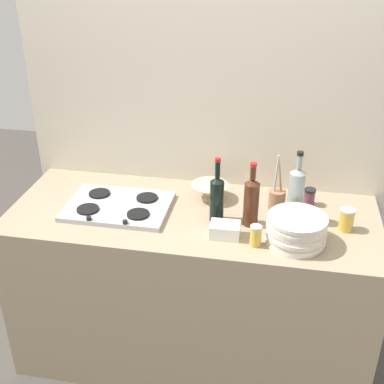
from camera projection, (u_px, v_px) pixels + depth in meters
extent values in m
plane|color=#47423D|center=(192.00, 349.00, 2.90)|extent=(6.00, 6.00, 0.00)
cube|color=tan|center=(192.00, 287.00, 2.68)|extent=(1.80, 0.70, 0.90)
cube|color=beige|center=(205.00, 121.00, 2.64)|extent=(1.90, 0.06, 2.47)
cube|color=#B2B2B7|center=(118.00, 206.00, 2.51)|extent=(0.50, 0.36, 0.02)
cylinder|color=black|center=(88.00, 209.00, 2.45)|extent=(0.11, 0.11, 0.01)
cylinder|color=black|center=(138.00, 214.00, 2.41)|extent=(0.11, 0.11, 0.01)
cylinder|color=black|center=(99.00, 193.00, 2.59)|extent=(0.11, 0.11, 0.01)
cylinder|color=black|center=(147.00, 198.00, 2.55)|extent=(0.11, 0.11, 0.01)
cylinder|color=black|center=(89.00, 218.00, 2.37)|extent=(0.02, 0.02, 0.02)
cylinder|color=black|center=(125.00, 222.00, 2.34)|extent=(0.02, 0.02, 0.02)
cylinder|color=silver|center=(294.00, 241.00, 2.25)|extent=(0.26, 0.26, 0.01)
cylinder|color=silver|center=(296.00, 239.00, 2.24)|extent=(0.26, 0.26, 0.01)
cylinder|color=silver|center=(295.00, 235.00, 2.24)|extent=(0.26, 0.26, 0.01)
cylinder|color=silver|center=(295.00, 233.00, 2.22)|extent=(0.26, 0.26, 0.01)
cylinder|color=silver|center=(297.00, 230.00, 2.22)|extent=(0.26, 0.26, 0.01)
cylinder|color=silver|center=(296.00, 227.00, 2.21)|extent=(0.26, 0.26, 0.01)
cylinder|color=silver|center=(297.00, 224.00, 2.20)|extent=(0.26, 0.26, 0.01)
cylinder|color=silver|center=(298.00, 221.00, 2.20)|extent=(0.26, 0.26, 0.01)
cylinder|color=silver|center=(298.00, 218.00, 2.19)|extent=(0.26, 0.26, 0.01)
cylinder|color=#472314|center=(251.00, 204.00, 2.34)|extent=(0.07, 0.07, 0.21)
cone|color=#472314|center=(253.00, 181.00, 2.28)|extent=(0.07, 0.07, 0.02)
cylinder|color=#472314|center=(253.00, 173.00, 2.26)|extent=(0.03, 0.03, 0.06)
cylinder|color=#B21E1E|center=(254.00, 165.00, 2.24)|extent=(0.03, 0.03, 0.02)
cylinder|color=gray|center=(296.00, 198.00, 2.35)|extent=(0.07, 0.07, 0.25)
cone|color=gray|center=(298.00, 171.00, 2.28)|extent=(0.07, 0.07, 0.03)
cylinder|color=gray|center=(299.00, 162.00, 2.26)|extent=(0.03, 0.03, 0.06)
cylinder|color=black|center=(300.00, 153.00, 2.25)|extent=(0.03, 0.03, 0.02)
cylinder|color=black|center=(217.00, 201.00, 2.37)|extent=(0.07, 0.07, 0.20)
cone|color=black|center=(217.00, 180.00, 2.32)|extent=(0.07, 0.07, 0.02)
cylinder|color=black|center=(218.00, 169.00, 2.29)|extent=(0.02, 0.02, 0.08)
cylinder|color=#B21E1E|center=(218.00, 160.00, 2.27)|extent=(0.03, 0.03, 0.02)
cylinder|color=beige|center=(209.00, 198.00, 2.60)|extent=(0.09, 0.09, 0.01)
cone|color=beige|center=(210.00, 191.00, 2.58)|extent=(0.19, 0.19, 0.07)
cube|color=white|center=(225.00, 230.00, 2.28)|extent=(0.14, 0.10, 0.06)
cylinder|color=#996B4C|center=(277.00, 200.00, 2.49)|extent=(0.08, 0.08, 0.10)
cylinder|color=#B7B7B2|center=(276.00, 179.00, 2.44)|extent=(0.02, 0.02, 0.26)
cylinder|color=#997247|center=(280.00, 182.00, 2.45)|extent=(0.04, 0.05, 0.21)
cylinder|color=#66384C|center=(309.00, 198.00, 2.53)|extent=(0.06, 0.06, 0.08)
cylinder|color=black|center=(310.00, 190.00, 2.51)|extent=(0.06, 0.06, 0.01)
cylinder|color=gold|center=(346.00, 221.00, 2.32)|extent=(0.07, 0.07, 0.09)
cylinder|color=beige|center=(348.00, 211.00, 2.30)|extent=(0.07, 0.07, 0.01)
cylinder|color=gold|center=(256.00, 237.00, 2.21)|extent=(0.05, 0.05, 0.09)
cylinder|color=beige|center=(256.00, 227.00, 2.19)|extent=(0.05, 0.05, 0.01)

